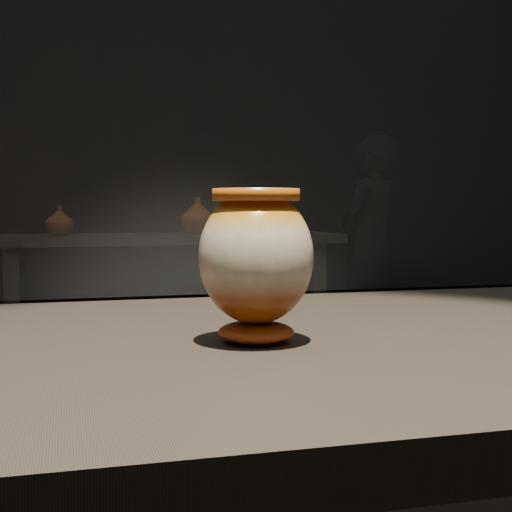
% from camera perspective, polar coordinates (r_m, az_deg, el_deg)
% --- Properties ---
extents(main_vase, '(0.14, 0.14, 0.18)m').
position_cam_1_polar(main_vase, '(0.84, -0.00, -0.22)').
color(main_vase, '#79320A').
rests_on(main_vase, display_plinth).
extents(back_shelf, '(2.00, 0.60, 0.90)m').
position_cam_1_polar(back_shelf, '(4.19, -7.06, -1.87)').
color(back_shelf, black).
rests_on(back_shelf, ground).
extents(back_vase_left, '(0.16, 0.16, 0.16)m').
position_cam_1_polar(back_vase_left, '(4.10, -15.44, 2.74)').
color(back_vase_left, brown).
rests_on(back_vase_left, back_shelf).
extents(back_vase_mid, '(0.29, 0.29, 0.22)m').
position_cam_1_polar(back_vase_mid, '(4.22, -4.70, 3.25)').
color(back_vase_mid, '#79320A').
rests_on(back_vase_mid, back_shelf).
extents(back_vase_right, '(0.06, 0.06, 0.12)m').
position_cam_1_polar(back_vase_right, '(4.32, 0.97, 2.62)').
color(back_vase_right, brown).
rests_on(back_vase_right, back_shelf).
extents(visitor, '(0.69, 0.64, 1.58)m').
position_cam_1_polar(visitor, '(5.27, 9.08, 0.97)').
color(visitor, black).
rests_on(visitor, ground).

